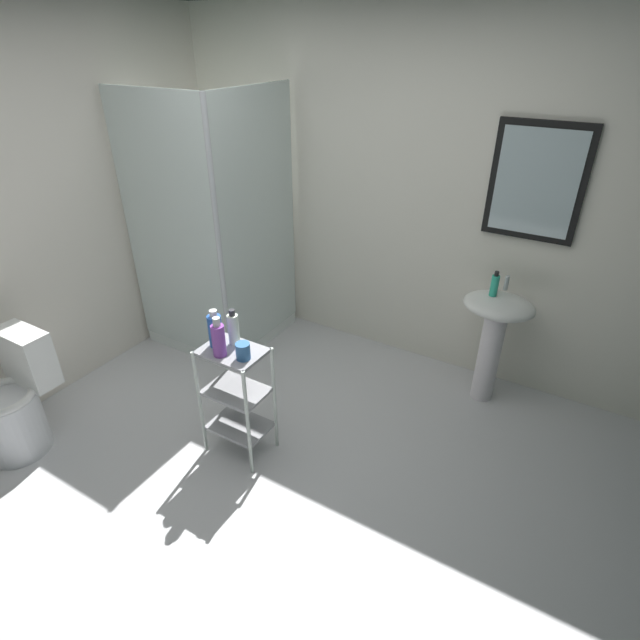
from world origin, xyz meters
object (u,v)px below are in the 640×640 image
object	(u,v)px
pedestal_sink	(495,327)
rinse_cup	(243,351)
shower_stall	(221,290)
toilet	(15,405)
shampoo_bottle_blue	(215,330)
conditioner_bottle_purple	(219,339)
storage_cart	(237,393)
lotion_bottle_white	(233,329)
hand_soap_bottle	(495,285)

from	to	relation	value
pedestal_sink	rinse_cup	world-z (taller)	rinse_cup
shower_stall	toilet	xyz separation A→B (m)	(-0.27, -1.63, -0.15)
pedestal_sink	shampoo_bottle_blue	bearing A→B (deg)	-134.54
pedestal_sink	conditioner_bottle_purple	world-z (taller)	conditioner_bottle_purple
pedestal_sink	toilet	xyz separation A→B (m)	(-2.37, -1.97, -0.26)
shampoo_bottle_blue	conditioner_bottle_purple	distance (m)	0.11
toilet	shampoo_bottle_blue	distance (m)	1.38
pedestal_sink	toilet	bearing A→B (deg)	-140.33
storage_cart	lotion_bottle_white	world-z (taller)	lotion_bottle_white
conditioner_bottle_purple	rinse_cup	world-z (taller)	conditioner_bottle_purple
storage_cart	lotion_bottle_white	xyz separation A→B (m)	(-0.03, 0.06, 0.40)
hand_soap_bottle	rinse_cup	distance (m)	1.67
toilet	pedestal_sink	bearing A→B (deg)	39.67
pedestal_sink	lotion_bottle_white	distance (m)	1.74
hand_soap_bottle	toilet	bearing A→B (deg)	-139.82
hand_soap_bottle	conditioner_bottle_purple	world-z (taller)	hand_soap_bottle
shampoo_bottle_blue	pedestal_sink	bearing A→B (deg)	45.46
shower_stall	pedestal_sink	xyz separation A→B (m)	(2.10, 0.33, 0.12)
rinse_cup	shower_stall	bearing A→B (deg)	136.25
shower_stall	lotion_bottle_white	size ratio (longest dim) A/B	9.04
storage_cart	conditioner_bottle_purple	distance (m)	0.41
pedestal_sink	hand_soap_bottle	world-z (taller)	hand_soap_bottle
storage_cart	hand_soap_bottle	xyz separation A→B (m)	(1.12, 1.29, 0.45)
shower_stall	toilet	world-z (taller)	shower_stall
hand_soap_bottle	rinse_cup	world-z (taller)	hand_soap_bottle
conditioner_bottle_purple	rinse_cup	size ratio (longest dim) A/B	2.46
toilet	storage_cart	distance (m)	1.38
conditioner_bottle_purple	rinse_cup	xyz separation A→B (m)	(0.13, 0.04, -0.05)
hand_soap_bottle	shampoo_bottle_blue	size ratio (longest dim) A/B	0.74
rinse_cup	shampoo_bottle_blue	bearing A→B (deg)	172.43
conditioner_bottle_purple	toilet	bearing A→B (deg)	-152.95
toilet	hand_soap_bottle	distance (m)	3.09
storage_cart	rinse_cup	bearing A→B (deg)	-16.05
hand_soap_bottle	shower_stall	bearing A→B (deg)	-171.04
pedestal_sink	storage_cart	size ratio (longest dim) A/B	1.09
shower_stall	conditioner_bottle_purple	size ratio (longest dim) A/B	8.42
shower_stall	conditioner_bottle_purple	distance (m)	1.43
lotion_bottle_white	conditioner_bottle_purple	distance (m)	0.13
pedestal_sink	hand_soap_bottle	distance (m)	0.31
lotion_bottle_white	shower_stall	bearing A→B (deg)	135.03
shower_stall	storage_cart	distance (m)	1.34
toilet	lotion_bottle_white	distance (m)	1.48
conditioner_bottle_purple	hand_soap_bottle	bearing A→B (deg)	49.88
shower_stall	shampoo_bottle_blue	world-z (taller)	shower_stall
shower_stall	conditioner_bottle_purple	bearing A→B (deg)	-48.75
shower_stall	shampoo_bottle_blue	distance (m)	1.33
storage_cart	conditioner_bottle_purple	world-z (taller)	conditioner_bottle_purple
storage_cart	rinse_cup	distance (m)	0.37
hand_soap_bottle	conditioner_bottle_purple	xyz separation A→B (m)	(-1.15, -1.36, -0.04)
toilet	conditioner_bottle_purple	world-z (taller)	conditioner_bottle_purple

